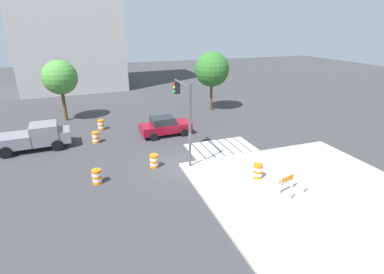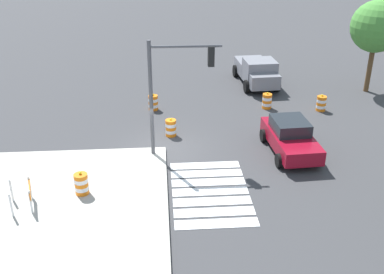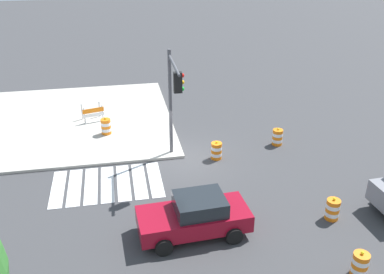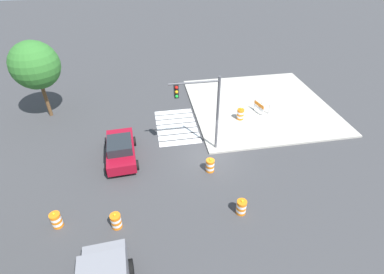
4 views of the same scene
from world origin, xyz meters
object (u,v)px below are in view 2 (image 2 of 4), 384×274
Objects in this scene: traffic_barrel_median_far at (321,103)px; traffic_barrel_on_sidewalk at (81,184)px; traffic_light_pole at (176,78)px; construction_barricade at (26,194)px; sports_car at (290,137)px; traffic_barrel_crosswalk_end at (267,101)px; traffic_barrel_median_near at (171,128)px; pickup_truck at (257,71)px; street_tree_streetside_near at (377,27)px; traffic_barrel_near_corner at (153,103)px.

traffic_barrel_median_far is 1.00× the size of traffic_barrel_on_sidewalk.
construction_barricade is at bearing -55.66° from traffic_light_pole.
traffic_barrel_crosswalk_end is (-5.72, 0.15, -0.36)m from sports_car.
pickup_truck is at bearing 141.42° from traffic_barrel_median_near.
traffic_barrel_crosswalk_end is 15.29m from construction_barricade.
traffic_barrel_on_sidewalk reaches higher than traffic_barrel_median_near.
traffic_light_pole is at bearing -90.52° from sports_car.
traffic_barrel_crosswalk_end is at bearing -3.04° from pickup_truck.
traffic_barrel_median_near is 0.73× the size of construction_barricade.
traffic_light_pole reaches higher than sports_car.
sports_car is 4.31× the size of traffic_barrel_on_sidewalk.
street_tree_streetside_near reaches higher than traffic_light_pole.
pickup_truck is 5.15× the size of traffic_barrel_on_sidewalk.
traffic_barrel_crosswalk_end is 1.00× the size of traffic_barrel_on_sidewalk.
traffic_light_pole is (-0.05, -5.52, 3.10)m from sports_car.
street_tree_streetside_near is (-5.95, 13.13, 3.80)m from traffic_barrel_median_near.
pickup_truck is 5.15× the size of traffic_barrel_median_far.
traffic_barrel_median_far is (4.83, 2.91, -0.52)m from pickup_truck.
traffic_barrel_near_corner is 0.17× the size of street_tree_streetside_near.
traffic_barrel_crosswalk_end is 0.73× the size of construction_barricade.
traffic_light_pole is 15.29m from street_tree_streetside_near.
traffic_light_pole is at bearing -30.83° from pickup_truck.
traffic_barrel_near_corner is 10.00m from traffic_barrel_median_far.
traffic_barrel_near_corner is at bearing 154.00° from construction_barricade.
traffic_barrel_crosswalk_end is 1.00× the size of traffic_barrel_median_near.
street_tree_streetside_near is (-12.30, 18.97, 3.53)m from construction_barricade.
street_tree_streetside_near is (-3.11, 4.11, 3.80)m from traffic_barrel_median_far.
traffic_barrel_crosswalk_end is (4.22, -0.22, -0.52)m from pickup_truck.
traffic_barrel_median_near is 1.00× the size of traffic_barrel_on_sidewalk.
traffic_barrel_on_sidewalk is (3.32, -9.57, -0.21)m from sports_car.
traffic_barrel_crosswalk_end is 0.19× the size of traffic_light_pole.
traffic_barrel_on_sidewalk is 20.83m from street_tree_streetside_near.
traffic_barrel_median_far is at bearing 85.05° from traffic_barrel_near_corner.
traffic_barrel_crosswalk_end is at bearing 129.89° from construction_barricade.
traffic_barrel_median_far is 6.40m from street_tree_streetside_near.
traffic_barrel_near_corner is 1.00× the size of traffic_barrel_crosswalk_end.
sports_car is at bearing 48.18° from traffic_barrel_near_corner.
traffic_barrel_crosswalk_end is at bearing 87.92° from traffic_barrel_near_corner.
pickup_truck is at bearing 139.55° from construction_barricade.
street_tree_streetside_near is at bearing 99.09° from traffic_barrel_near_corner.
traffic_barrel_on_sidewalk is at bearing -34.41° from traffic_barrel_median_near.
traffic_barrel_median_far is 17.48m from construction_barricade.
pickup_truck is 0.96× the size of traffic_light_pole.
traffic_barrel_median_far is 0.19× the size of traffic_light_pole.
traffic_barrel_near_corner is (-5.97, -6.67, -0.36)m from sports_car.
traffic_barrel_crosswalk_end is 6.83m from traffic_barrel_median_near.
traffic_light_pole is (-3.37, 4.04, 3.31)m from traffic_barrel_on_sidewalk.
traffic_barrel_on_sidewalk reaches higher than traffic_barrel_crosswalk_end.
traffic_barrel_on_sidewalk reaches higher than traffic_barrel_median_far.
sports_car is 6.18m from traffic_barrel_median_near.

